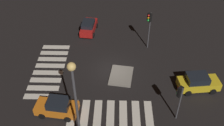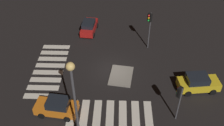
{
  "view_description": "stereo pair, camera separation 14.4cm",
  "coord_description": "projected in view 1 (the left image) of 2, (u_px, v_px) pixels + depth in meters",
  "views": [
    {
      "loc": [
        21.03,
        0.49,
        18.47
      ],
      "look_at": [
        0.0,
        0.0,
        1.0
      ],
      "focal_mm": 41.71,
      "sensor_mm": 36.0,
      "label": 1
    },
    {
      "loc": [
        21.03,
        0.63,
        18.47
      ],
      "look_at": [
        0.0,
        0.0,
        1.0
      ],
      "focal_mm": 41.71,
      "sensor_mm": 36.0,
      "label": 2
    }
  ],
  "objects": [
    {
      "name": "ground_plane",
      "position": [
        112.0,
        70.0,
        27.99
      ],
      "size": [
        80.0,
        80.0,
        0.0
      ],
      "primitive_type": "plane",
      "color": "black"
    },
    {
      "name": "traffic_island",
      "position": [
        121.0,
        76.0,
        27.17
      ],
      "size": [
        3.37,
        2.72,
        0.18
      ],
      "color": "gray",
      "rests_on": "ground"
    },
    {
      "name": "car_red",
      "position": [
        89.0,
        27.0,
        33.25
      ],
      "size": [
        3.91,
        2.1,
        1.64
      ],
      "rotation": [
        0.0,
        0.0,
        3.03
      ],
      "color": "red",
      "rests_on": "ground"
    },
    {
      "name": "car_orange",
      "position": [
        57.0,
        107.0,
        22.96
      ],
      "size": [
        2.15,
        3.94,
        1.65
      ],
      "rotation": [
        0.0,
        0.0,
        -1.7
      ],
      "color": "orange",
      "rests_on": "ground"
    },
    {
      "name": "car_yellow",
      "position": [
        198.0,
        82.0,
        25.3
      ],
      "size": [
        2.26,
        4.16,
        1.75
      ],
      "rotation": [
        0.0,
        0.0,
        1.69
      ],
      "color": "gold",
      "rests_on": "ground"
    },
    {
      "name": "traffic_light_west",
      "position": [
        149.0,
        22.0,
        28.88
      ],
      "size": [
        0.54,
        0.54,
        4.63
      ],
      "rotation": [
        0.0,
        0.0,
        -0.77
      ],
      "color": "#47474C",
      "rests_on": "ground"
    },
    {
      "name": "traffic_light_north",
      "position": [
        180.0,
        95.0,
        21.36
      ],
      "size": [
        0.53,
        0.54,
        3.67
      ],
      "rotation": [
        0.0,
        0.0,
        -2.4
      ],
      "color": "#47474C",
      "rests_on": "ground"
    },
    {
      "name": "street_lamp",
      "position": [
        75.0,
        98.0,
        16.93
      ],
      "size": [
        0.56,
        0.56,
        8.86
      ],
      "color": "#47474C",
      "rests_on": "ground"
    },
    {
      "name": "crosswalk_near",
      "position": [
        49.0,
        69.0,
        28.1
      ],
      "size": [
        8.75,
        3.2,
        0.02
      ],
      "color": "silver",
      "rests_on": "ground"
    },
    {
      "name": "crosswalk_side",
      "position": [
        110.0,
        114.0,
        23.39
      ],
      "size": [
        3.2,
        7.6,
        0.02
      ],
      "color": "silver",
      "rests_on": "ground"
    }
  ]
}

